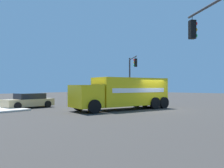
# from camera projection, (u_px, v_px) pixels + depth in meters

# --- Properties ---
(ground_plane) EXTENTS (100.00, 100.00, 0.00)m
(ground_plane) POSITION_uv_depth(u_px,v_px,m) (154.00, 109.00, 20.02)
(ground_plane) COLOR #33302D
(delivery_truck) EXTENTS (4.99, 8.89, 2.66)m
(delivery_truck) POSITION_uv_depth(u_px,v_px,m) (124.00, 93.00, 19.89)
(delivery_truck) COLOR yellow
(delivery_truck) RESTS_ON ground
(traffic_light_primary) EXTENTS (2.97, 2.89, 5.65)m
(traffic_light_primary) POSITION_uv_depth(u_px,v_px,m) (132.00, 72.00, 29.66)
(traffic_light_primary) COLOR #38383D
(traffic_light_primary) RESTS_ON ground
(traffic_light_secondary) EXTENTS (3.09, 2.71, 5.84)m
(traffic_light_secondary) POSITION_uv_depth(u_px,v_px,m) (221.00, 41.00, 9.86)
(traffic_light_secondary) COLOR #38383D
(traffic_light_secondary) RESTS_ON ground
(sedan_tan) EXTENTS (2.29, 4.42, 1.31)m
(sedan_tan) POSITION_uv_depth(u_px,v_px,m) (29.00, 101.00, 21.34)
(sedan_tan) COLOR tan
(sedan_tan) RESTS_ON ground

